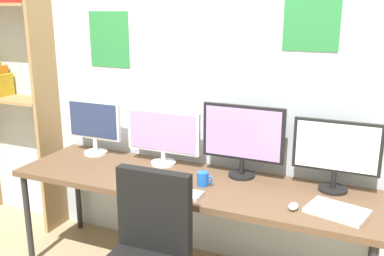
{
  "coord_description": "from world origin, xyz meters",
  "views": [
    {
      "loc": [
        1.11,
        -1.89,
        1.86
      ],
      "look_at": [
        0.0,
        0.65,
        1.09
      ],
      "focal_mm": 41.04,
      "sensor_mm": 36.0,
      "label": 1
    }
  ],
  "objects": [
    {
      "name": "desk",
      "position": [
        0.0,
        0.6,
        0.69
      ],
      "size": [
        2.44,
        0.68,
        0.74
      ],
      "color": "brown",
      "rests_on": "ground_plane"
    },
    {
      "name": "computer_mouse",
      "position": [
        0.72,
        0.45,
        0.76
      ],
      "size": [
        0.06,
        0.1,
        0.03
      ],
      "primitive_type": "ellipsoid",
      "color": "silver",
      "rests_on": "desk"
    },
    {
      "name": "laptop_closed",
      "position": [
        0.96,
        0.49,
        0.75
      ],
      "size": [
        0.37,
        0.29,
        0.02
      ],
      "primitive_type": "cube",
      "rotation": [
        0.0,
        0.0,
        -0.26
      ],
      "color": "silver",
      "rests_on": "desk"
    },
    {
      "name": "monitor_center_right",
      "position": [
        0.3,
        0.81,
        1.02
      ],
      "size": [
        0.56,
        0.18,
        0.5
      ],
      "color": "black",
      "rests_on": "desk"
    },
    {
      "name": "monitor_far_left",
      "position": [
        -0.9,
        0.81,
        0.98
      ],
      "size": [
        0.46,
        0.18,
        0.42
      ],
      "color": "silver",
      "rests_on": "desk"
    },
    {
      "name": "wall_back",
      "position": [
        -0.0,
        1.02,
        1.3
      ],
      "size": [
        4.84,
        0.11,
        2.6
      ],
      "color": "silver",
      "rests_on": "ground_plane"
    },
    {
      "name": "keyboard_main",
      "position": [
        0.0,
        0.37,
        0.75
      ],
      "size": [
        0.36,
        0.13,
        0.02
      ],
      "primitive_type": "cube",
      "color": "silver",
      "rests_on": "desk"
    },
    {
      "name": "monitor_far_right",
      "position": [
        0.9,
        0.81,
        1.0
      ],
      "size": [
        0.53,
        0.18,
        0.45
      ],
      "color": "black",
      "rests_on": "desk"
    },
    {
      "name": "bookshelf",
      "position": [
        -1.83,
        0.83,
        1.38
      ],
      "size": [
        0.83,
        0.28,
        2.19
      ],
      "color": "#9E7A4C",
      "rests_on": "ground_plane"
    },
    {
      "name": "monitor_center_left",
      "position": [
        -0.3,
        0.81,
        0.97
      ],
      "size": [
        0.57,
        0.18,
        0.41
      ],
      "color": "silver",
      "rests_on": "desk"
    },
    {
      "name": "coffee_mug",
      "position": [
        0.12,
        0.56,
        0.79
      ],
      "size": [
        0.11,
        0.08,
        0.09
      ],
      "color": "blue",
      "rests_on": "desk"
    }
  ]
}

